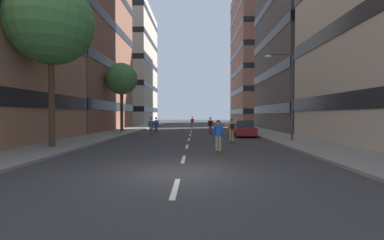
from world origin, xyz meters
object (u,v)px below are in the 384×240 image
Objects in this scene: skater_1 at (210,124)px; skater_2 at (151,125)px; skater_5 at (232,129)px; street_tree_near at (51,22)px; skater_3 at (218,134)px; streetlamp_right at (287,87)px; skater_4 at (156,124)px; parked_car_near at (243,129)px; street_tree_mid at (122,79)px; skater_0 at (192,122)px.

skater_1 is 1.00× the size of skater_2.
skater_5 is at bearing -82.74° from skater_1.
skater_1 is (10.22, 12.79, -6.58)m from street_tree_near.
skater_3 is 1.00× the size of skater_5.
streetlamp_right is (15.50, 4.15, -3.46)m from street_tree_near.
streetlamp_right reaches higher than skater_4.
street_tree_near reaches higher than skater_1.
street_tree_near is 12.00m from skater_3.
streetlamp_right is at bearing -66.83° from parked_car_near.
skater_4 is at bearing 88.51° from skater_2.
street_tree_mid is at bearing 90.00° from street_tree_near.
skater_1 and skater_3 have the same top height.
parked_car_near is at bearing 72.20° from skater_5.
skater_4 and skater_5 have the same top height.
street_tree_near is 1.26× the size of street_tree_mid.
street_tree_near reaches higher than skater_2.
street_tree_near is 16.42m from streetlamp_right.
skater_1 is at bearing -80.13° from skater_0.
street_tree_near is (-13.17, -9.59, 6.90)m from parked_car_near.
skater_1 is (-5.28, 8.64, -3.12)m from streetlamp_right.
skater_4 is (-5.68, 15.35, 0.03)m from skater_3.
street_tree_mid is at bearing 155.66° from parked_car_near.
street_tree_near is at bearing -106.87° from skater_4.
skater_2 is at bearing -47.16° from street_tree_mid.
skater_3 is at bearing -135.51° from streetlamp_right.
skater_5 is (11.35, 3.92, -6.58)m from street_tree_near.
street_tree_mid reaches higher than skater_3.
skater_1 is 1.00× the size of skater_4.
skater_1 is at bearing -11.75° from skater_4.
street_tree_mid is 13.29m from skater_0.
street_tree_near is 5.63× the size of skater_0.
street_tree_mid reaches higher than skater_0.
skater_1 is at bearing 16.09° from skater_2.
street_tree_near is at bearing -128.63° from skater_1.
streetlamp_right reaches higher than skater_2.
skater_1 is at bearing 97.26° from skater_5.
skater_3 is (9.93, -1.32, -6.61)m from street_tree_near.
parked_car_near is 6.85m from streetlamp_right.
skater_0 is 1.00× the size of skater_2.
parked_car_near is 9.97m from skater_4.
skater_0 and skater_2 have the same top height.
skater_2 is at bearing -163.91° from skater_1.
parked_car_near is at bearing 73.45° from skater_3.
street_tree_near is 5.63× the size of skater_4.
skater_0 is 20.99m from skater_5.
street_tree_near is 13.52m from skater_2.
streetlamp_right is 3.65× the size of skater_3.
skater_4 is 12.35m from skater_5.
skater_2 is (4.18, 11.05, -6.58)m from street_tree_near.
skater_0 is 26.05m from skater_3.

